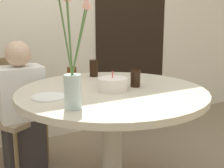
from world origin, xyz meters
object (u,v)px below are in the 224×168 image
object	(u,v)px
flower_vase	(73,64)
drink_glass_0	(72,74)
drink_glass_1	(135,78)
person_guest	(22,111)
side_plate	(49,97)
drink_glass_2	(94,68)
birthday_cake	(113,84)
chair_near_front	(8,107)

from	to	relation	value
flower_vase	drink_glass_0	world-z (taller)	flower_vase
drink_glass_1	person_guest	xyz separation A→B (m)	(-0.60, 0.72, -0.34)
flower_vase	side_plate	bearing A→B (deg)	99.60
drink_glass_0	person_guest	bearing A→B (deg)	131.10
side_plate	drink_glass_2	world-z (taller)	drink_glass_2
side_plate	birthday_cake	bearing A→B (deg)	-4.41
drink_glass_2	person_guest	bearing A→B (deg)	151.93
chair_near_front	side_plate	world-z (taller)	chair_near_front
drink_glass_0	drink_glass_1	bearing A→B (deg)	-51.63
birthday_cake	flower_vase	xyz separation A→B (m)	(-0.37, -0.23, 0.20)
drink_glass_2	flower_vase	bearing A→B (deg)	-123.94
drink_glass_0	chair_near_front	bearing A→B (deg)	128.16
birthday_cake	drink_glass_1	size ratio (longest dim) A/B	1.62
side_plate	chair_near_front	bearing A→B (deg)	95.38
birthday_cake	flower_vase	size ratio (longest dim) A/B	0.30
side_plate	drink_glass_0	xyz separation A→B (m)	(0.30, 0.36, 0.05)
flower_vase	drink_glass_2	world-z (taller)	flower_vase
flower_vase	drink_glass_1	world-z (taller)	flower_vase
chair_near_front	drink_glass_2	distance (m)	0.79
drink_glass_1	side_plate	bearing A→B (deg)	177.89
drink_glass_0	drink_glass_1	xyz separation A→B (m)	(0.30, -0.38, 0.01)
side_plate	drink_glass_1	size ratio (longest dim) A/B	1.74
person_guest	flower_vase	bearing A→B (deg)	-87.37
chair_near_front	drink_glass_2	size ratio (longest dim) A/B	6.79
drink_glass_0	person_guest	xyz separation A→B (m)	(-0.30, 0.34, -0.33)
drink_glass_1	drink_glass_2	distance (m)	0.46
birthday_cake	drink_glass_1	bearing A→B (deg)	3.25
flower_vase	drink_glass_2	bearing A→B (deg)	56.06
birthday_cake	side_plate	xyz separation A→B (m)	(-0.42, 0.03, -0.04)
chair_near_front	person_guest	distance (m)	0.16
drink_glass_0	flower_vase	bearing A→B (deg)	-112.02
chair_near_front	person_guest	bearing A→B (deg)	-90.00
flower_vase	person_guest	world-z (taller)	flower_vase
flower_vase	drink_glass_1	bearing A→B (deg)	23.94
flower_vase	drink_glass_0	bearing A→B (deg)	67.98
side_plate	drink_glass_1	world-z (taller)	drink_glass_1
birthday_cake	person_guest	distance (m)	0.90
birthday_cake	side_plate	distance (m)	0.42
birthday_cake	person_guest	size ratio (longest dim) A/B	0.18
birthday_cake	side_plate	size ratio (longest dim) A/B	0.93
birthday_cake	drink_glass_2	world-z (taller)	drink_glass_2
chair_near_front	flower_vase	distance (m)	1.22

